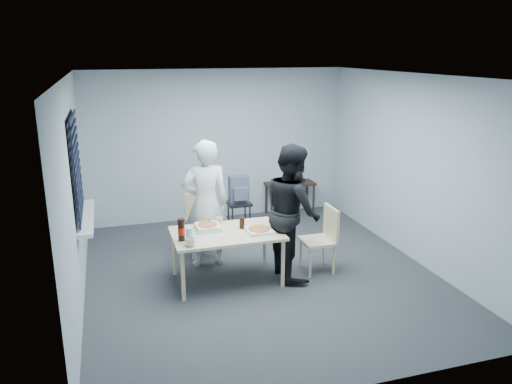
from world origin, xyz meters
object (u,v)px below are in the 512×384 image
object	(u,v)px
person_white	(206,204)
person_black	(292,211)
backpack	(239,190)
mug_b	(219,220)
soda_bottle	(181,230)
side_table	(290,187)
mug_a	(190,242)
chair_right	(324,235)
stool	(239,208)
chair_far	(201,219)
dining_table	(227,237)

from	to	relation	value
person_white	person_black	xyz separation A→B (m)	(1.01, -0.65, 0.00)
backpack	mug_b	bearing A→B (deg)	-94.32
person_black	soda_bottle	distance (m)	1.46
side_table	backpack	xyz separation A→B (m)	(-1.13, -0.66, 0.22)
mug_a	soda_bottle	world-z (taller)	soda_bottle
chair_right	mug_b	distance (m)	1.41
backpack	mug_b	size ratio (longest dim) A/B	4.38
person_white	stool	bearing A→B (deg)	-124.43
backpack	mug_a	world-z (taller)	backpack
chair_right	backpack	xyz separation A→B (m)	(-0.71, 1.75, 0.22)
mug_a	soda_bottle	size ratio (longest dim) A/B	0.45
person_white	mug_a	size ratio (longest dim) A/B	14.39
side_table	stool	world-z (taller)	side_table
stool	mug_a	size ratio (longest dim) A/B	4.19
side_table	soda_bottle	size ratio (longest dim) A/B	3.20
chair_right	backpack	world-z (taller)	backpack
backpack	mug_a	bearing A→B (deg)	-98.60
person_black	chair_far	bearing A→B (deg)	41.99
backpack	chair_far	bearing A→B (deg)	-119.01
person_black	stool	world-z (taller)	person_black
chair_right	mug_a	world-z (taller)	chair_right
dining_table	person_white	size ratio (longest dim) A/B	0.78
mug_a	soda_bottle	distance (m)	0.24
stool	backpack	bearing A→B (deg)	-90.00
person_black	mug_b	distance (m)	0.98
person_white	soda_bottle	size ratio (longest dim) A/B	6.41
chair_right	person_black	world-z (taller)	person_black
chair_far	backpack	distance (m)	1.01
chair_far	stool	world-z (taller)	chair_far
side_table	person_black	bearing A→B (deg)	-110.23
mug_a	side_table	bearing A→B (deg)	49.75
soda_bottle	stool	bearing A→B (deg)	56.53
soda_bottle	chair_far	bearing A→B (deg)	68.84
chair_right	stool	xyz separation A→B (m)	(-0.71, 1.77, -0.11)
chair_far	mug_a	world-z (taller)	chair_far
dining_table	chair_right	world-z (taller)	chair_right
mug_a	mug_b	world-z (taller)	mug_a
chair_far	stool	size ratio (longest dim) A/B	1.73
person_white	side_table	bearing A→B (deg)	-137.18
stool	soda_bottle	bearing A→B (deg)	-123.47
side_table	soda_bottle	distance (m)	3.42
soda_bottle	mug_a	bearing A→B (deg)	-71.55
dining_table	mug_a	size ratio (longest dim) A/B	11.21
chair_far	soda_bottle	world-z (taller)	soda_bottle
chair_far	person_white	size ratio (longest dim) A/B	0.50
side_table	mug_b	bearing A→B (deg)	-131.27
dining_table	mug_a	xyz separation A→B (m)	(-0.52, -0.33, 0.11)
chair_far	chair_right	distance (m)	1.83
dining_table	soda_bottle	size ratio (longest dim) A/B	4.99
side_table	chair_right	bearing A→B (deg)	-100.08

